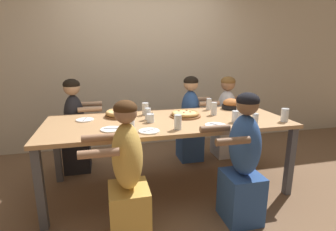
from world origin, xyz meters
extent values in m
plane|color=brown|center=(0.00, 0.00, 0.00)|extent=(18.00, 18.00, 0.00)
cube|color=beige|center=(0.00, 1.53, 1.60)|extent=(10.00, 0.06, 3.20)
cube|color=tan|center=(0.00, 0.00, 0.78)|extent=(2.57, 1.01, 0.04)
cube|color=#4C4C51|center=(-1.23, -0.45, 0.38)|extent=(0.07, 0.07, 0.76)
cube|color=#4C4C51|center=(1.23, -0.45, 0.38)|extent=(0.07, 0.07, 0.76)
cube|color=#4C4C51|center=(-1.23, 0.45, 0.38)|extent=(0.07, 0.07, 0.76)
cube|color=#4C4C51|center=(1.23, 0.45, 0.38)|extent=(0.07, 0.07, 0.76)
cylinder|color=brown|center=(0.23, 0.10, 0.81)|extent=(0.35, 0.35, 0.02)
torus|color=tan|center=(0.23, 0.10, 0.84)|extent=(0.31, 0.31, 0.03)
cylinder|color=#E5C675|center=(0.23, 0.10, 0.83)|extent=(0.27, 0.27, 0.03)
cylinder|color=#9E4C38|center=(0.27, 0.19, 0.85)|extent=(0.02, 0.02, 0.01)
cylinder|color=#9E4C38|center=(0.20, 0.09, 0.85)|extent=(0.02, 0.02, 0.01)
cylinder|color=#9E4C38|center=(0.18, 0.19, 0.85)|extent=(0.02, 0.02, 0.01)
cylinder|color=#9E4C38|center=(0.29, 0.11, 0.85)|extent=(0.02, 0.02, 0.01)
cylinder|color=brown|center=(-0.48, 0.29, 0.81)|extent=(0.36, 0.36, 0.02)
torus|color=tan|center=(-0.48, 0.29, 0.84)|extent=(0.34, 0.34, 0.04)
cylinder|color=#E5C675|center=(-0.48, 0.29, 0.84)|extent=(0.28, 0.28, 0.04)
cylinder|color=#9E4C38|center=(-0.55, 0.33, 0.86)|extent=(0.02, 0.02, 0.01)
cylinder|color=#9E4C38|center=(-0.53, 0.24, 0.86)|extent=(0.02, 0.02, 0.01)
cylinder|color=#9E4C38|center=(-0.50, 0.32, 0.86)|extent=(0.02, 0.02, 0.01)
cylinder|color=#9E4C38|center=(-0.40, 0.27, 0.86)|extent=(0.02, 0.02, 0.01)
cylinder|color=#9E4C38|center=(-0.56, 0.36, 0.86)|extent=(0.02, 0.02, 0.01)
cylinder|color=#9E4C38|center=(-0.43, 0.23, 0.86)|extent=(0.02, 0.02, 0.01)
cylinder|color=black|center=(0.91, 0.35, 0.82)|extent=(0.23, 0.23, 0.05)
cylinder|color=black|center=(1.08, 0.35, 0.84)|extent=(0.10, 0.02, 0.02)
ellipsoid|color=#C17038|center=(0.91, 0.35, 0.87)|extent=(0.20, 0.20, 0.11)
cylinder|color=white|center=(-0.87, 0.20, 0.80)|extent=(0.19, 0.19, 0.01)
cube|color=#B7B7BC|center=(-0.87, 0.20, 0.81)|extent=(0.04, 0.13, 0.01)
cylinder|color=white|center=(-0.27, -0.36, 0.80)|extent=(0.20, 0.20, 0.01)
cube|color=#B7B7BC|center=(-0.27, -0.36, 0.81)|extent=(0.12, 0.08, 0.01)
cylinder|color=white|center=(0.41, -0.33, 0.80)|extent=(0.22, 0.22, 0.01)
cube|color=#B7B7BC|center=(0.41, -0.33, 0.81)|extent=(0.08, 0.14, 0.01)
cylinder|color=white|center=(-0.61, -0.22, 0.80)|extent=(0.20, 0.20, 0.01)
cube|color=#B7B7BC|center=(-0.61, -0.22, 0.81)|extent=(0.14, 0.04, 0.01)
cylinder|color=silver|center=(-0.20, -0.04, 0.84)|extent=(0.08, 0.08, 0.09)
cylinder|color=#1EA8DB|center=(-0.20, -0.04, 0.83)|extent=(0.07, 0.07, 0.06)
cylinder|color=black|center=(-0.18, -0.04, 0.85)|extent=(0.01, 0.01, 0.11)
cylinder|color=silver|center=(0.57, 0.10, 0.87)|extent=(0.07, 0.07, 0.15)
cylinder|color=silver|center=(0.57, 0.10, 0.84)|extent=(0.06, 0.06, 0.09)
cylinder|color=silver|center=(-0.21, 0.07, 0.86)|extent=(0.06, 0.06, 0.13)
cylinder|color=silver|center=(-0.21, 0.07, 0.83)|extent=(0.06, 0.06, 0.07)
cylinder|color=silver|center=(-0.20, 0.29, 0.87)|extent=(0.08, 0.08, 0.14)
cylinder|color=black|center=(-0.20, 0.29, 0.85)|extent=(0.07, 0.07, 0.10)
cylinder|color=silver|center=(0.74, -0.19, 0.86)|extent=(0.06, 0.06, 0.13)
cylinder|color=silver|center=(0.74, -0.19, 0.84)|extent=(0.05, 0.05, 0.08)
cylinder|color=silver|center=(0.83, -0.36, 0.85)|extent=(0.06, 0.06, 0.11)
cylinder|color=black|center=(0.83, -0.36, 0.83)|extent=(0.05, 0.05, 0.06)
cylinder|color=silver|center=(0.01, -0.36, 0.87)|extent=(0.07, 0.07, 0.14)
cylinder|color=silver|center=(0.66, -0.24, 0.86)|extent=(0.07, 0.07, 0.12)
cylinder|color=silver|center=(0.66, -0.24, 0.84)|extent=(0.07, 0.07, 0.09)
cylinder|color=silver|center=(0.62, 0.36, 0.87)|extent=(0.06, 0.06, 0.14)
cylinder|color=black|center=(0.62, 0.36, 0.83)|extent=(0.06, 0.06, 0.07)
cylinder|color=silver|center=(1.18, -0.35, 0.87)|extent=(0.08, 0.08, 0.14)
cylinder|color=silver|center=(1.18, -0.35, 0.85)|extent=(0.07, 0.07, 0.10)
cylinder|color=silver|center=(-0.42, -0.25, 0.87)|extent=(0.08, 0.08, 0.14)
cube|color=#2D5193|center=(0.50, 0.73, 0.23)|extent=(0.32, 0.34, 0.46)
ellipsoid|color=#2D5193|center=(0.50, 0.73, 0.73)|extent=(0.24, 0.36, 0.53)
sphere|color=tan|center=(0.50, 0.73, 1.08)|extent=(0.20, 0.20, 0.20)
ellipsoid|color=black|center=(0.50, 0.73, 1.12)|extent=(0.20, 0.20, 0.14)
cylinder|color=tan|center=(0.70, 0.90, 0.83)|extent=(0.28, 0.06, 0.06)
cylinder|color=tan|center=(0.70, 0.56, 0.83)|extent=(0.28, 0.06, 0.06)
cube|color=#2D5193|center=(0.51, -0.73, 0.23)|extent=(0.32, 0.34, 0.46)
ellipsoid|color=#2D5193|center=(0.51, -0.73, 0.73)|extent=(0.24, 0.36, 0.54)
sphere|color=brown|center=(0.51, -0.73, 1.09)|extent=(0.19, 0.19, 0.19)
ellipsoid|color=black|center=(0.51, -0.73, 1.13)|extent=(0.19, 0.19, 0.13)
cylinder|color=brown|center=(0.30, -0.90, 0.84)|extent=(0.28, 0.06, 0.06)
cylinder|color=brown|center=(0.30, -0.56, 0.84)|extent=(0.28, 0.06, 0.06)
cube|color=gold|center=(-0.50, -0.73, 0.23)|extent=(0.32, 0.34, 0.46)
ellipsoid|color=gold|center=(-0.50, -0.73, 0.73)|extent=(0.24, 0.36, 0.54)
sphere|color=#9E7051|center=(-0.50, -0.73, 1.08)|extent=(0.18, 0.18, 0.18)
ellipsoid|color=#422814|center=(-0.50, -0.73, 1.11)|extent=(0.18, 0.18, 0.12)
cylinder|color=#9E7051|center=(-0.71, -0.90, 0.84)|extent=(0.28, 0.06, 0.06)
cylinder|color=#9E7051|center=(-0.71, -0.56, 0.84)|extent=(0.28, 0.06, 0.06)
cube|color=silver|center=(1.05, 0.73, 0.23)|extent=(0.32, 0.34, 0.46)
ellipsoid|color=silver|center=(1.05, 0.73, 0.72)|extent=(0.24, 0.36, 0.51)
sphere|color=#9E7051|center=(1.05, 0.73, 1.07)|extent=(0.20, 0.20, 0.20)
ellipsoid|color=brown|center=(1.05, 0.73, 1.10)|extent=(0.20, 0.20, 0.14)
cylinder|color=#9E7051|center=(1.25, 0.90, 0.82)|extent=(0.28, 0.06, 0.06)
cylinder|color=#9E7051|center=(1.25, 0.56, 0.82)|extent=(0.28, 0.06, 0.06)
cube|color=#232328|center=(-1.04, 0.73, 0.23)|extent=(0.32, 0.34, 0.46)
ellipsoid|color=#232328|center=(-1.04, 0.73, 0.73)|extent=(0.24, 0.36, 0.53)
sphere|color=tan|center=(-1.04, 0.73, 1.09)|extent=(0.20, 0.20, 0.20)
ellipsoid|color=black|center=(-1.04, 0.73, 1.12)|extent=(0.20, 0.20, 0.14)
cylinder|color=tan|center=(-0.83, 0.90, 0.84)|extent=(0.28, 0.06, 0.06)
cylinder|color=tan|center=(-0.83, 0.56, 0.84)|extent=(0.28, 0.06, 0.06)
camera|label=1|loc=(-0.65, -2.64, 1.53)|focal=28.00mm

